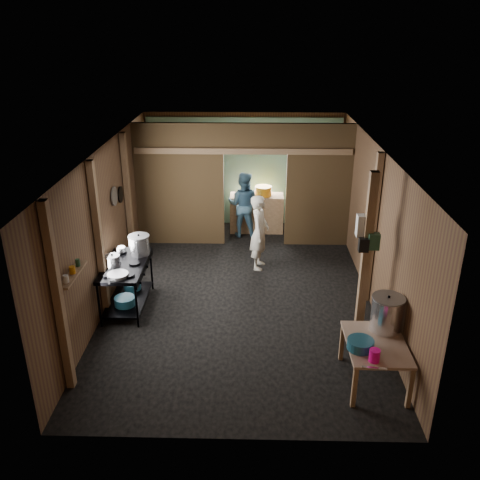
{
  "coord_description": "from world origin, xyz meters",
  "views": [
    {
      "loc": [
        0.2,
        -8.03,
        4.47
      ],
      "look_at": [
        0.0,
        -0.2,
        1.1
      ],
      "focal_mm": 38.28,
      "sensor_mm": 36.0,
      "label": 1
    }
  ],
  "objects_px": {
    "gas_range": "(127,286)",
    "prep_table": "(374,362)",
    "stock_pot": "(387,314)",
    "yellow_tub": "(263,191)",
    "cook": "(259,232)",
    "stove_pot_large": "(139,245)",
    "pink_bucket": "(374,356)"
  },
  "relations": [
    {
      "from": "gas_range",
      "to": "prep_table",
      "type": "bearing_deg",
      "value": -26.73
    },
    {
      "from": "gas_range",
      "to": "stove_pot_large",
      "type": "distance_m",
      "value": 0.71
    },
    {
      "from": "prep_table",
      "to": "stove_pot_large",
      "type": "relative_size",
      "value": 2.92
    },
    {
      "from": "yellow_tub",
      "to": "cook",
      "type": "height_order",
      "value": "cook"
    },
    {
      "from": "prep_table",
      "to": "stove_pot_large",
      "type": "xyz_separation_m",
      "value": [
        -3.54,
        2.26,
        0.66
      ]
    },
    {
      "from": "pink_bucket",
      "to": "yellow_tub",
      "type": "height_order",
      "value": "yellow_tub"
    },
    {
      "from": "stove_pot_large",
      "to": "stock_pot",
      "type": "relative_size",
      "value": 0.7
    },
    {
      "from": "cook",
      "to": "stock_pot",
      "type": "bearing_deg",
      "value": -142.61
    },
    {
      "from": "yellow_tub",
      "to": "stove_pot_large",
      "type": "bearing_deg",
      "value": -124.71
    },
    {
      "from": "gas_range",
      "to": "stock_pot",
      "type": "distance_m",
      "value": 4.21
    },
    {
      "from": "gas_range",
      "to": "yellow_tub",
      "type": "xyz_separation_m",
      "value": [
        2.32,
        3.5,
        0.55
      ]
    },
    {
      "from": "stock_pot",
      "to": "cook",
      "type": "xyz_separation_m",
      "value": [
        -1.67,
        3.12,
        -0.12
      ]
    },
    {
      "from": "stove_pot_large",
      "to": "cook",
      "type": "bearing_deg",
      "value": 29.99
    },
    {
      "from": "prep_table",
      "to": "stock_pot",
      "type": "height_order",
      "value": "stock_pot"
    },
    {
      "from": "pink_bucket",
      "to": "gas_range",
      "type": "bearing_deg",
      "value": 147.83
    },
    {
      "from": "prep_table",
      "to": "pink_bucket",
      "type": "height_order",
      "value": "pink_bucket"
    },
    {
      "from": "prep_table",
      "to": "stock_pot",
      "type": "relative_size",
      "value": 2.05
    },
    {
      "from": "pink_bucket",
      "to": "cook",
      "type": "height_order",
      "value": "cook"
    },
    {
      "from": "pink_bucket",
      "to": "cook",
      "type": "bearing_deg",
      "value": 109.66
    },
    {
      "from": "stock_pot",
      "to": "pink_bucket",
      "type": "height_order",
      "value": "stock_pot"
    },
    {
      "from": "stove_pot_large",
      "to": "stock_pot",
      "type": "height_order",
      "value": "stove_pot_large"
    },
    {
      "from": "prep_table",
      "to": "cook",
      "type": "bearing_deg",
      "value": 113.36
    },
    {
      "from": "stock_pot",
      "to": "yellow_tub",
      "type": "bearing_deg",
      "value": 107.31
    },
    {
      "from": "prep_table",
      "to": "stove_pot_large",
      "type": "bearing_deg",
      "value": 147.44
    },
    {
      "from": "stock_pot",
      "to": "pink_bucket",
      "type": "xyz_separation_m",
      "value": [
        -0.3,
        -0.72,
        -0.15
      ]
    },
    {
      "from": "prep_table",
      "to": "cook",
      "type": "xyz_separation_m",
      "value": [
        -1.49,
        3.44,
        0.43
      ]
    },
    {
      "from": "gas_range",
      "to": "pink_bucket",
      "type": "height_order",
      "value": "gas_range"
    },
    {
      "from": "stock_pot",
      "to": "yellow_tub",
      "type": "relative_size",
      "value": 1.36
    },
    {
      "from": "prep_table",
      "to": "cook",
      "type": "relative_size",
      "value": 0.71
    },
    {
      "from": "gas_range",
      "to": "prep_table",
      "type": "relative_size",
      "value": 1.3
    },
    {
      "from": "stock_pot",
      "to": "stove_pot_large",
      "type": "bearing_deg",
      "value": 152.56
    },
    {
      "from": "stock_pot",
      "to": "gas_range",
      "type": "bearing_deg",
      "value": 158.39
    }
  ]
}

